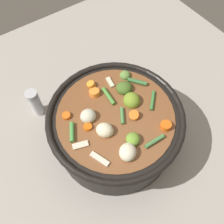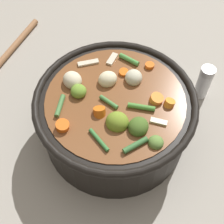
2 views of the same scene
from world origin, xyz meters
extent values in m
plane|color=#9E998E|center=(0.00, 0.00, 0.00)|extent=(1.10, 1.10, 0.00)
cylinder|color=black|center=(0.00, 0.00, 0.06)|extent=(0.30, 0.30, 0.12)
torus|color=black|center=(0.00, 0.00, 0.12)|extent=(0.32, 0.32, 0.02)
cylinder|color=brown|center=(0.00, 0.00, 0.06)|extent=(0.27, 0.27, 0.11)
ellipsoid|color=olive|center=(0.08, -0.08, 0.12)|extent=(0.04, 0.04, 0.02)
ellipsoid|color=olive|center=(0.01, -0.05, 0.12)|extent=(0.05, 0.05, 0.04)
ellipsoid|color=#466625|center=(0.05, -0.06, 0.13)|extent=(0.05, 0.05, 0.03)
ellipsoid|color=olive|center=(-0.07, 0.01, 0.13)|extent=(0.04, 0.04, 0.02)
cylinder|color=orange|center=(0.08, 0.01, 0.12)|extent=(0.03, 0.03, 0.02)
cylinder|color=orange|center=(0.01, 0.07, 0.12)|extent=(0.02, 0.02, 0.01)
cylinder|color=orange|center=(-0.09, -0.07, 0.12)|extent=(0.03, 0.03, 0.02)
cylinder|color=orange|center=(0.10, 0.00, 0.12)|extent=(0.03, 0.03, 0.02)
cylinder|color=orange|center=(0.06, 0.09, 0.12)|extent=(0.02, 0.02, 0.01)
cylinder|color=orange|center=(-0.03, -0.03, 0.12)|extent=(0.03, 0.03, 0.02)
ellipsoid|color=beige|center=(-0.09, 0.03, 0.13)|extent=(0.05, 0.05, 0.03)
ellipsoid|color=beige|center=(-0.02, 0.04, 0.13)|extent=(0.05, 0.05, 0.03)
ellipsoid|color=beige|center=(0.03, 0.05, 0.13)|extent=(0.03, 0.04, 0.03)
cylinder|color=#458041|center=(-0.01, -0.01, 0.12)|extent=(0.04, 0.03, 0.01)
cylinder|color=#3B713A|center=(0.04, -0.10, 0.13)|extent=(0.04, 0.04, 0.01)
cylinder|color=#4C8044|center=(-0.10, -0.03, 0.12)|extent=(0.01, 0.05, 0.01)
cylinder|color=#4A8B37|center=(0.05, -0.02, 0.12)|extent=(0.05, 0.01, 0.01)
cylinder|color=#387738|center=(-0.02, -0.09, 0.12)|extent=(0.04, 0.04, 0.01)
cylinder|color=#489241|center=(0.02, 0.10, 0.13)|extent=(0.04, 0.03, 0.01)
cube|color=beige|center=(-0.06, 0.09, 0.12)|extent=(0.04, 0.03, 0.01)
cube|color=beige|center=(0.08, -0.04, 0.12)|extent=(0.03, 0.02, 0.01)
cube|color=beige|center=(-0.02, 0.10, 0.12)|extent=(0.02, 0.04, 0.01)
cylinder|color=silver|center=(0.19, 0.13, 0.04)|extent=(0.03, 0.03, 0.07)
cylinder|color=#B7B7BC|center=(0.19, 0.13, 0.08)|extent=(0.03, 0.03, 0.02)
camera|label=1|loc=(-0.21, 0.16, 0.58)|focal=38.29mm
camera|label=2|loc=(0.03, -0.34, 0.58)|focal=48.96mm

